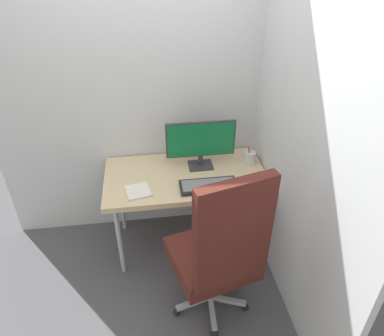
% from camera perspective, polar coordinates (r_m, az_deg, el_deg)
% --- Properties ---
extents(ground_plane, '(8.00, 8.00, 0.00)m').
position_cam_1_polar(ground_plane, '(3.23, -0.88, -11.57)').
color(ground_plane, '#4C4C51').
extents(wall_back, '(2.96, 0.04, 2.80)m').
position_cam_1_polar(wall_back, '(2.80, -2.12, 14.92)').
color(wall_back, silver).
rests_on(wall_back, ground_plane).
extents(wall_side_right, '(0.04, 2.38, 2.80)m').
position_cam_1_polar(wall_side_right, '(2.40, 15.65, 10.47)').
color(wall_side_right, silver).
rests_on(wall_side_right, ground_plane).
extents(desk, '(1.25, 0.67, 0.72)m').
position_cam_1_polar(desk, '(2.80, -1.00, -1.93)').
color(desk, '#D1B78C').
rests_on(desk, ground_plane).
extents(office_chair, '(0.62, 0.64, 1.26)m').
position_cam_1_polar(office_chair, '(2.28, 4.43, -13.13)').
color(office_chair, black).
rests_on(office_chair, ground_plane).
extents(monitor, '(0.54, 0.15, 0.39)m').
position_cam_1_polar(monitor, '(2.77, 1.39, 4.25)').
color(monitor, '#333338').
rests_on(monitor, desk).
extents(keyboard, '(0.42, 0.17, 0.03)m').
position_cam_1_polar(keyboard, '(2.63, 2.67, -2.84)').
color(keyboard, black).
rests_on(keyboard, desk).
extents(mouse, '(0.06, 0.10, 0.04)m').
position_cam_1_polar(mouse, '(2.71, 10.67, -2.13)').
color(mouse, slate).
rests_on(mouse, desk).
extents(pen_holder, '(0.10, 0.10, 0.19)m').
position_cam_1_polar(pen_holder, '(2.92, 9.17, 1.68)').
color(pen_holder, silver).
rests_on(pen_holder, desk).
extents(notebook, '(0.20, 0.21, 0.02)m').
position_cam_1_polar(notebook, '(2.61, -8.61, -3.70)').
color(notebook, silver).
rests_on(notebook, desk).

